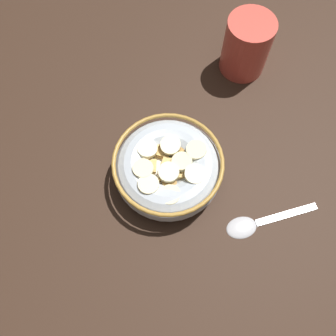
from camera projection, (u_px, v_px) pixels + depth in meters
ground_plane at (168, 178)px, 56.09cm from camera, size 120.23×120.23×2.00cm
cereal_bowl at (168, 168)px, 52.44cm from camera, size 15.72×15.72×5.76cm
spoon at (252, 224)px, 51.91cm from camera, size 5.09×13.97×0.80cm
coffee_mug at (246, 45)px, 58.68cm from camera, size 10.71×7.56×9.84cm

